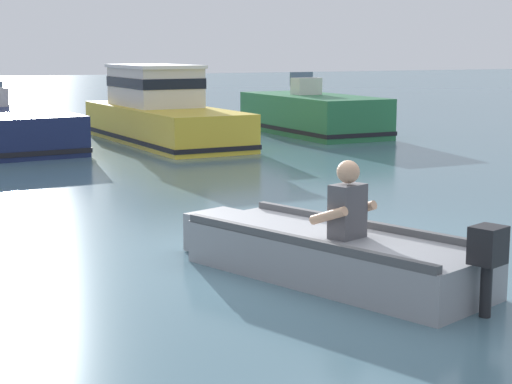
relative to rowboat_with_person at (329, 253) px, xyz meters
name	(u,v)px	position (x,y,z in m)	size (l,w,h in m)	color
ground_plane	(304,255)	(0.21, 0.91, -0.25)	(120.00, 120.00, 0.00)	slate
rowboat_with_person	(329,253)	(0.00, 0.00, 0.00)	(2.08, 3.63, 1.19)	gray
moored_boat_yellow	(161,113)	(2.45, 12.22, 0.43)	(2.30, 6.16, 1.82)	gold
moored_boat_green	(313,115)	(6.64, 12.34, 0.23)	(2.09, 4.75, 1.58)	#287042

